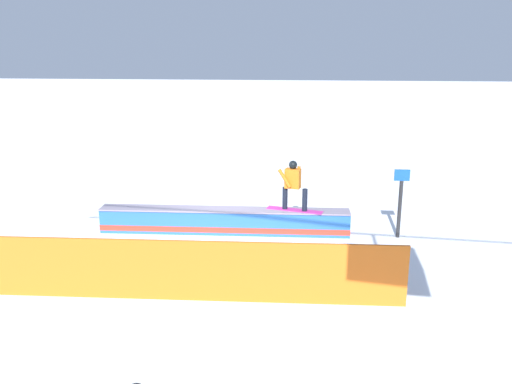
# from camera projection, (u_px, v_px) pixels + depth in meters

# --- Properties ---
(ground_plane) EXTENTS (120.00, 120.00, 0.00)m
(ground_plane) POSITION_uv_depth(u_px,v_px,m) (224.00, 233.00, 14.95)
(ground_plane) COLOR white
(grind_box) EXTENTS (6.83, 0.74, 0.69)m
(grind_box) POSITION_uv_depth(u_px,v_px,m) (224.00, 222.00, 14.87)
(grind_box) COLOR blue
(grind_box) RESTS_ON ground_plane
(snowboarder) EXTENTS (1.55, 0.67, 1.36)m
(snowboarder) POSITION_uv_depth(u_px,v_px,m) (293.00, 184.00, 14.47)
(snowboarder) COLOR #C42E98
(snowboarder) RESTS_ON grind_box
(safety_fence) EXTENTS (8.43, 0.27, 1.28)m
(safety_fence) POSITION_uv_depth(u_px,v_px,m) (195.00, 271.00, 10.90)
(safety_fence) COLOR orange
(safety_fence) RESTS_ON ground_plane
(trail_marker) EXTENTS (0.40, 0.10, 1.87)m
(trail_marker) POSITION_uv_depth(u_px,v_px,m) (400.00, 201.00, 14.35)
(trail_marker) COLOR #262628
(trail_marker) RESTS_ON ground_plane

